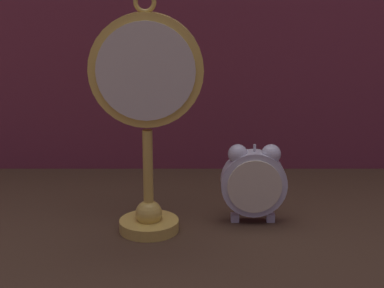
# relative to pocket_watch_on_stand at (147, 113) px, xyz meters

# --- Properties ---
(ground_plane) EXTENTS (4.00, 4.00, 0.00)m
(ground_plane) POSITION_rel_pocket_watch_on_stand_xyz_m (0.06, -0.03, -0.17)
(ground_plane) COLOR #422D1E
(pocket_watch_on_stand) EXTENTS (0.15, 0.08, 0.33)m
(pocket_watch_on_stand) POSITION_rel_pocket_watch_on_stand_xyz_m (0.00, 0.00, 0.00)
(pocket_watch_on_stand) COLOR gold
(pocket_watch_on_stand) RESTS_ON ground_plane
(alarm_clock_twin_bell) EXTENTS (0.10, 0.03, 0.12)m
(alarm_clock_twin_bell) POSITION_rel_pocket_watch_on_stand_xyz_m (0.15, 0.03, -0.11)
(alarm_clock_twin_bell) COLOR silver
(alarm_clock_twin_bell) RESTS_ON ground_plane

